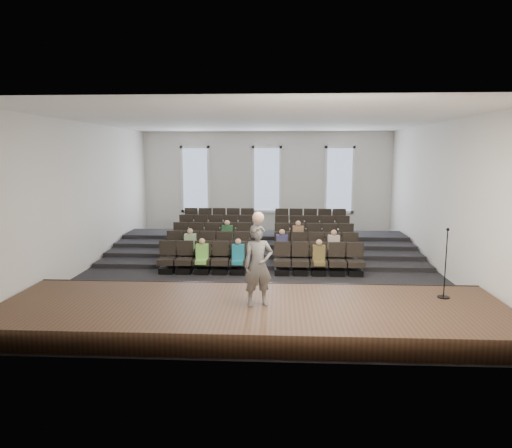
{
  "coord_description": "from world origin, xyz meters",
  "views": [
    {
      "loc": [
        0.62,
        -15.24,
        3.97
      ],
      "look_at": [
        -0.19,
        0.5,
        1.51
      ],
      "focal_mm": 32.0,
      "sensor_mm": 36.0,
      "label": 1
    }
  ],
  "objects": [
    {
      "name": "wall_left",
      "position": [
        -6.02,
        0.0,
        2.5
      ],
      "size": [
        0.04,
        14.0,
        5.0
      ],
      "primitive_type": "cube",
      "color": "silver",
      "rests_on": "ground"
    },
    {
      "name": "seating_rows",
      "position": [
        -0.0,
        1.54,
        0.68
      ],
      "size": [
        6.8,
        4.7,
        1.67
      ],
      "color": "black",
      "rests_on": "ground"
    },
    {
      "name": "speaker",
      "position": [
        0.15,
        -5.14,
        1.44
      ],
      "size": [
        0.78,
        0.63,
        1.88
      ],
      "primitive_type": "imported",
      "rotation": [
        0.0,
        0.0,
        0.29
      ],
      "color": "#565452",
      "rests_on": "stage"
    },
    {
      "name": "audience",
      "position": [
        0.0,
        0.32,
        0.81
      ],
      "size": [
        5.45,
        2.64,
        1.1
      ],
      "color": "#78C54E",
      "rests_on": "seating_rows"
    },
    {
      "name": "windows",
      "position": [
        0.0,
        6.95,
        2.7
      ],
      "size": [
        8.44,
        0.1,
        3.24
      ],
      "color": "white",
      "rests_on": "wall_back"
    },
    {
      "name": "mic_stand",
      "position": [
        4.62,
        -4.36,
        1.01
      ],
      "size": [
        0.29,
        0.29,
        1.71
      ],
      "color": "black",
      "rests_on": "stage"
    },
    {
      "name": "stage_lip",
      "position": [
        0.0,
        -3.33,
        0.25
      ],
      "size": [
        11.8,
        0.06,
        0.52
      ],
      "primitive_type": "cube",
      "color": "black",
      "rests_on": "ground"
    },
    {
      "name": "wall_front",
      "position": [
        0.0,
        -7.02,
        2.5
      ],
      "size": [
        12.0,
        0.04,
        5.0
      ],
      "primitive_type": "cube",
      "color": "silver",
      "rests_on": "ground"
    },
    {
      "name": "ground",
      "position": [
        0.0,
        0.0,
        0.0
      ],
      "size": [
        14.0,
        14.0,
        0.0
      ],
      "primitive_type": "plane",
      "color": "black",
      "rests_on": "ground"
    },
    {
      "name": "wall_right",
      "position": [
        6.02,
        0.0,
        2.5
      ],
      "size": [
        0.04,
        14.0,
        5.0
      ],
      "primitive_type": "cube",
      "color": "silver",
      "rests_on": "ground"
    },
    {
      "name": "risers",
      "position": [
        0.0,
        3.17,
        0.2
      ],
      "size": [
        11.8,
        4.8,
        0.6
      ],
      "color": "black",
      "rests_on": "ground"
    },
    {
      "name": "wall_back",
      "position": [
        0.0,
        7.02,
        2.5
      ],
      "size": [
        12.0,
        0.04,
        5.0
      ],
      "primitive_type": "cube",
      "color": "silver",
      "rests_on": "ground"
    },
    {
      "name": "stage",
      "position": [
        0.0,
        -5.1,
        0.25
      ],
      "size": [
        11.8,
        3.6,
        0.5
      ],
      "primitive_type": "cube",
      "color": "#462D1E",
      "rests_on": "ground"
    },
    {
      "name": "ceiling",
      "position": [
        0.0,
        0.0,
        5.01
      ],
      "size": [
        12.0,
        14.0,
        0.02
      ],
      "primitive_type": "cube",
      "color": "white",
      "rests_on": "ground"
    }
  ]
}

